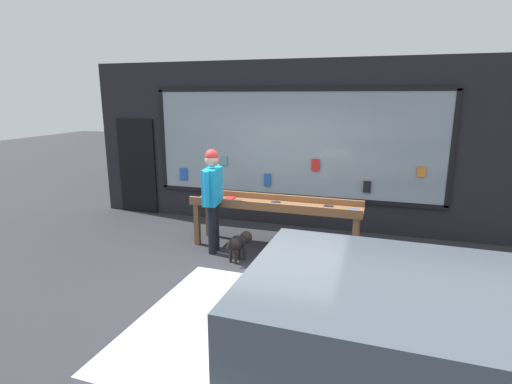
% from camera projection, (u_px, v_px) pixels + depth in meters
% --- Properties ---
extents(ground_plane, '(40.00, 40.00, 0.00)m').
position_uv_depth(ground_plane, '(258.00, 271.00, 6.05)').
color(ground_plane, '#2D2D33').
extents(shopfront_facade, '(8.69, 0.29, 3.27)m').
position_uv_depth(shopfront_facade, '(291.00, 146.00, 7.90)').
color(shopfront_facade, black).
rests_on(shopfront_facade, ground_plane).
extents(display_table_main, '(2.94, 0.67, 0.89)m').
position_uv_depth(display_table_main, '(275.00, 208.00, 6.82)').
color(display_table_main, brown).
rests_on(display_table_main, ground_plane).
extents(person_browsing, '(0.26, 0.68, 1.75)m').
position_uv_depth(person_browsing, '(213.00, 192.00, 6.57)').
color(person_browsing, black).
rests_on(person_browsing, ground_plane).
extents(small_dog, '(0.35, 0.53, 0.45)m').
position_uv_depth(small_dog, '(239.00, 242.00, 6.38)').
color(small_dog, black).
rests_on(small_dog, ground_plane).
extents(parked_car, '(4.24, 2.05, 1.41)m').
position_uv_depth(parked_car, '(416.00, 374.00, 2.72)').
color(parked_car, silver).
rests_on(parked_car, ground_plane).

